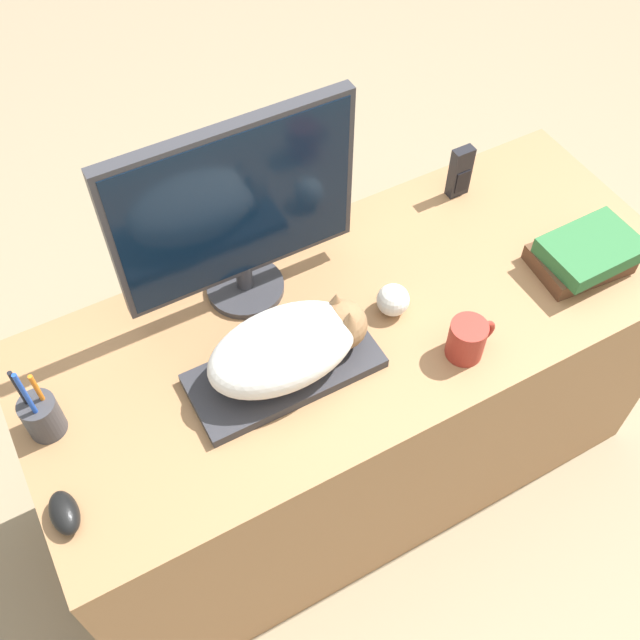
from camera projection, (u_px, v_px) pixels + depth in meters
name	position (u px, v px, depth m)	size (l,w,h in m)	color
ground_plane	(407.00, 552.00, 2.02)	(12.00, 12.00, 0.00)	#998466
desk	(355.00, 399.00, 1.90)	(1.48, 0.61, 0.71)	#9E7047
keyboard	(284.00, 371.00, 1.51)	(0.39, 0.17, 0.02)	#2D2D33
cat	(292.00, 345.00, 1.46)	(0.34, 0.18, 0.13)	white
monitor	(237.00, 211.00, 1.46)	(0.51, 0.17, 0.45)	#333338
computer_mouse	(64.00, 513.00, 1.32)	(0.05, 0.09, 0.04)	black
coffee_mug	(468.00, 339.00, 1.52)	(0.11, 0.08, 0.09)	#9E2D23
pen_cup	(42.00, 415.00, 1.41)	(0.07, 0.07, 0.21)	#38383D
baseball	(393.00, 300.00, 1.59)	(0.07, 0.07, 0.07)	silver
phone	(460.00, 172.00, 1.79)	(0.05, 0.03, 0.14)	black
book_stack	(585.00, 254.00, 1.66)	(0.22, 0.17, 0.08)	brown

